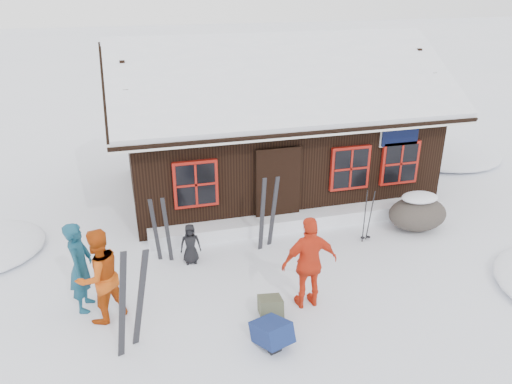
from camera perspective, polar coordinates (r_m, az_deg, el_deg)
ground at (r=10.36m, az=1.77°, el=-10.41°), size 120.00×120.00×0.00m
mountain_hut at (r=14.43m, az=1.71°, el=6.53°), size 8.90×6.09×4.42m
snow_drift at (r=12.55m, az=5.30°, el=-3.15°), size 7.60×0.60×0.35m
snow_mounds at (r=12.36m, az=6.56°, el=-4.56°), size 20.60×13.20×0.48m
skier_teal at (r=9.76m, az=-19.43°, el=-8.06°), size 0.55×0.72×1.78m
skier_orange_left at (r=9.35m, az=-17.48°, el=-9.16°), size 1.11×1.05×1.81m
skier_orange_right at (r=9.33m, az=6.14°, el=-8.05°), size 1.09×0.47×1.84m
skier_crouched at (r=10.92m, az=-7.51°, el=-5.89°), size 0.47×0.32×0.92m
boulder at (r=12.88m, az=17.98°, el=-2.28°), size 1.46×1.10×0.85m
ski_pair_left at (r=8.56m, az=-14.05°, el=-12.13°), size 0.68×0.30×1.87m
ski_pair_mid at (r=10.98m, az=-10.77°, el=-4.40°), size 0.44×0.15×1.54m
ski_pair_right at (r=11.30m, az=1.36°, el=-2.51°), size 0.53×0.20×1.76m
ski_poles at (r=11.91m, az=12.62°, el=-2.78°), size 0.24×0.12×1.32m
backpack_blue at (r=8.78m, az=1.81°, el=-16.16°), size 0.67×0.77×0.36m
backpack_olive at (r=9.41m, az=1.65°, el=-13.26°), size 0.50×0.61×0.30m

